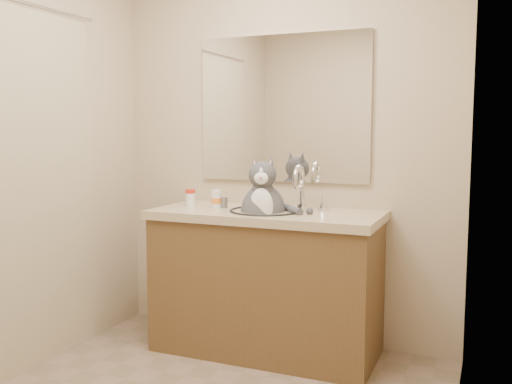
# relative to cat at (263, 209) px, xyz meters

# --- Properties ---
(room) EXTENTS (2.22, 2.52, 2.42)m
(room) POSITION_rel_cat_xyz_m (0.01, -0.94, 0.34)
(room) COLOR gray
(room) RESTS_ON ground
(vanity) EXTENTS (1.34, 0.59, 1.12)m
(vanity) POSITION_rel_cat_xyz_m (0.01, 0.03, -0.42)
(vanity) COLOR brown
(vanity) RESTS_ON ground
(mirror) EXTENTS (1.10, 0.02, 0.90)m
(mirror) POSITION_rel_cat_xyz_m (0.01, 0.30, 0.59)
(mirror) COLOR white
(mirror) RESTS_ON room
(shower_curtain) EXTENTS (0.02, 1.30, 1.93)m
(shower_curtain) POSITION_rel_cat_xyz_m (-1.04, -0.84, 0.17)
(shower_curtain) COLOR beige
(shower_curtain) RESTS_ON ground
(cat) EXTENTS (0.43, 0.35, 0.53)m
(cat) POSITION_rel_cat_xyz_m (0.00, 0.00, 0.00)
(cat) COLOR #49494E
(cat) RESTS_ON vanity
(pill_bottle_redcap) EXTENTS (0.07, 0.07, 0.10)m
(pill_bottle_redcap) POSITION_rel_cat_xyz_m (-0.50, 0.03, 0.04)
(pill_bottle_redcap) COLOR white
(pill_bottle_redcap) RESTS_ON vanity
(pill_bottle_orange) EXTENTS (0.07, 0.07, 0.11)m
(pill_bottle_orange) POSITION_rel_cat_xyz_m (-0.32, 0.03, 0.04)
(pill_bottle_orange) COLOR white
(pill_bottle_orange) RESTS_ON vanity
(grey_canister) EXTENTS (0.05, 0.05, 0.06)m
(grey_canister) POSITION_rel_cat_xyz_m (-0.27, 0.04, 0.02)
(grey_canister) COLOR slate
(grey_canister) RESTS_ON vanity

